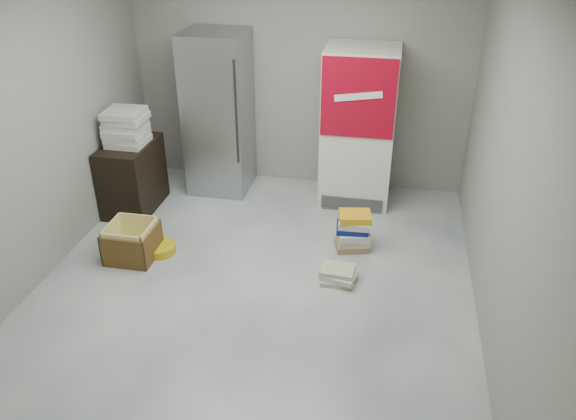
% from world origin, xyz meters
% --- Properties ---
extents(ground, '(5.00, 5.00, 0.00)m').
position_xyz_m(ground, '(0.00, 0.00, 0.00)').
color(ground, silver).
rests_on(ground, ground).
extents(room_shell, '(4.04, 5.04, 2.82)m').
position_xyz_m(room_shell, '(0.00, 0.00, 1.80)').
color(room_shell, gray).
rests_on(room_shell, ground).
extents(steel_fridge, '(0.70, 0.72, 1.90)m').
position_xyz_m(steel_fridge, '(-0.90, 2.13, 0.95)').
color(steel_fridge, '#9B9DA3').
rests_on(steel_fridge, ground).
extents(coke_cooler, '(0.80, 0.73, 1.80)m').
position_xyz_m(coke_cooler, '(0.75, 2.12, 0.90)').
color(coke_cooler, silver).
rests_on(coke_cooler, ground).
extents(wood_shelf, '(0.50, 0.80, 0.80)m').
position_xyz_m(wood_shelf, '(-1.73, 1.40, 0.40)').
color(wood_shelf, black).
rests_on(wood_shelf, ground).
extents(supply_box_stack, '(0.43, 0.43, 0.39)m').
position_xyz_m(supply_box_stack, '(-1.72, 1.40, 0.99)').
color(supply_box_stack, beige).
rests_on(supply_box_stack, wood_shelf).
extents(phonebook_stack_main, '(0.39, 0.34, 0.40)m').
position_xyz_m(phonebook_stack_main, '(0.83, 1.01, 0.20)').
color(phonebook_stack_main, '#926D49').
rests_on(phonebook_stack_main, ground).
extents(phonebook_stack_side, '(0.36, 0.31, 0.14)m').
position_xyz_m(phonebook_stack_side, '(0.75, 0.40, 0.07)').
color(phonebook_stack_side, tan).
rests_on(phonebook_stack_side, ground).
extents(cardboard_box, '(0.47, 0.47, 0.38)m').
position_xyz_m(cardboard_box, '(-1.32, 0.42, 0.15)').
color(cardboard_box, yellow).
rests_on(cardboard_box, ground).
extents(bucket_lid, '(0.41, 0.41, 0.09)m').
position_xyz_m(bucket_lid, '(-1.09, 0.55, 0.04)').
color(bucket_lid, '#BC9E12').
rests_on(bucket_lid, ground).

